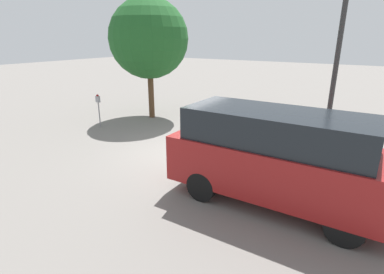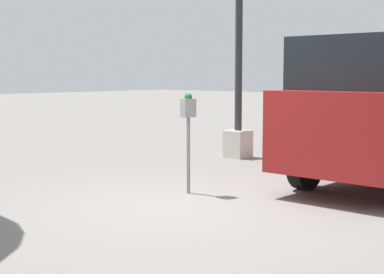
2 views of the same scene
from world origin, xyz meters
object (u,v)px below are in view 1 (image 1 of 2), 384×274
object	(u,v)px
parking_meter_far	(98,103)
parked_van	(277,156)
lamp_post	(331,100)
street_tree	(149,39)
parking_meter_near	(207,123)

from	to	relation	value
parking_meter_far	parked_van	bearing A→B (deg)	-5.54
lamp_post	parking_meter_far	bearing A→B (deg)	-170.80
lamp_post	parked_van	distance (m)	3.63
lamp_post	street_tree	size ratio (longest dim) A/B	1.13
lamp_post	street_tree	bearing A→B (deg)	172.22
parking_meter_far	parked_van	world-z (taller)	parked_van
lamp_post	parked_van	world-z (taller)	lamp_post
parked_van	lamp_post	bearing A→B (deg)	82.28
street_tree	parking_meter_far	bearing A→B (deg)	-107.77
parking_meter_near	parking_meter_far	distance (m)	5.43
parked_van	street_tree	distance (m)	9.11
parking_meter_near	parked_van	world-z (taller)	parked_van
parking_meter_near	lamp_post	bearing A→B (deg)	35.56
lamp_post	street_tree	xyz separation A→B (m)	(-7.94, 1.09, 1.74)
lamp_post	parked_van	size ratio (longest dim) A/B	1.24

